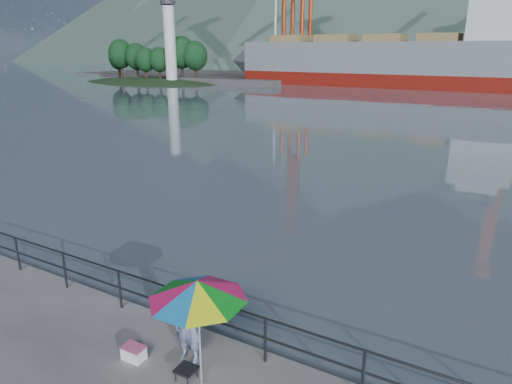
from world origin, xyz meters
TOP-DOWN VIEW (x-y plane):
  - harbor_water at (0.00, 130.00)m, footprint 500.00×280.00m
  - guardrail at (0.00, 1.70)m, footprint 22.00×0.06m
  - lighthouse_islet at (-54.97, 61.99)m, footprint 48.00×26.40m
  - fisherman at (1.64, 0.98)m, footprint 0.63×0.44m
  - beach_umbrella at (2.29, 0.52)m, footprint 2.33×2.33m
  - folding_stool at (1.94, 0.50)m, footprint 0.37×0.37m
  - cooler_bag at (0.64, 0.44)m, footprint 0.46×0.31m
  - fishing_rod at (1.47, 2.18)m, footprint 0.25×1.91m
  - bulk_carrier at (-11.65, 74.37)m, footprint 50.65×8.77m

SIDE VIEW (x-z plane):
  - harbor_water at x=0.00m, z-range 0.00..0.00m
  - fishing_rod at x=1.47m, z-range -0.68..0.68m
  - folding_stool at x=1.94m, z-range 0.01..0.25m
  - cooler_bag at x=0.64m, z-range 0.00..0.26m
  - lighthouse_islet at x=-54.97m, z-range -9.34..9.86m
  - guardrail at x=0.00m, z-range 0.01..1.03m
  - fisherman at x=1.64m, z-range 0.00..1.63m
  - beach_umbrella at x=2.29m, z-range 0.91..3.11m
  - bulk_carrier at x=-11.65m, z-range -3.11..11.39m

